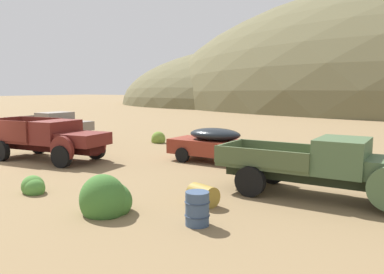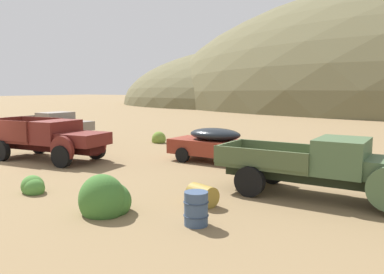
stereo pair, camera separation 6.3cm
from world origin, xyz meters
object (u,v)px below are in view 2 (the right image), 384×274
object	(u,v)px
car_rust_red	(223,145)
truck_oxblood	(55,139)
oil_drum_tipped	(202,195)
truck_primer_gray	(55,126)
oil_drum_by_truck	(196,209)
truck_weathered_green	(337,167)

from	to	relation	value
car_rust_red	truck_oxblood	bearing A→B (deg)	-151.15
oil_drum_tipped	truck_oxblood	bearing A→B (deg)	165.15
oil_drum_tipped	truck_primer_gray	bearing A→B (deg)	155.16
truck_primer_gray	truck_oxblood	world-z (taller)	truck_oxblood
truck_oxblood	oil_drum_by_truck	world-z (taller)	truck_oxblood
oil_drum_tipped	oil_drum_by_truck	distance (m)	1.66
truck_weathered_green	oil_drum_tipped	world-z (taller)	truck_weathered_green
truck_primer_gray	oil_drum_by_truck	world-z (taller)	truck_primer_gray
truck_primer_gray	truck_weathered_green	xyz separation A→B (m)	(17.73, -4.16, -0.00)
truck_oxblood	truck_weathered_green	distance (m)	12.58
truck_oxblood	oil_drum_tipped	distance (m)	9.73
truck_primer_gray	oil_drum_tipped	bearing A→B (deg)	-23.71
truck_oxblood	oil_drum_tipped	world-z (taller)	truck_oxblood
truck_primer_gray	car_rust_red	xyz separation A→B (m)	(12.15, -0.66, -0.19)
car_rust_red	oil_drum_by_truck	size ratio (longest dim) A/B	6.04
truck_primer_gray	oil_drum_by_truck	bearing A→B (deg)	-27.26
truck_oxblood	car_rust_red	xyz separation A→B (m)	(6.99, 3.58, -0.20)
truck_oxblood	truck_weathered_green	xyz separation A→B (m)	(12.58, 0.08, -0.01)
truck_oxblood	truck_weathered_green	size ratio (longest dim) A/B	0.97
truck_weathered_green	oil_drum_by_truck	xyz separation A→B (m)	(-2.50, -4.07, -0.58)
truck_oxblood	oil_drum_tipped	xyz separation A→B (m)	(9.38, -2.49, -0.72)
truck_primer_gray	truck_oxblood	distance (m)	6.68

